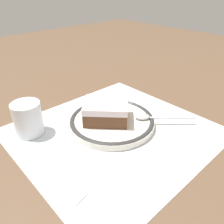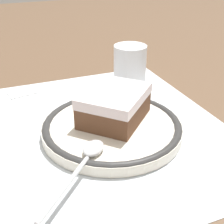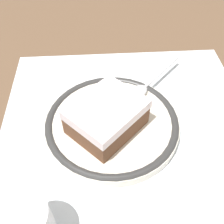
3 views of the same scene
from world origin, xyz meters
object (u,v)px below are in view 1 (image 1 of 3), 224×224
(plate, at_px, (112,121))
(spoon, at_px, (150,117))
(cup, at_px, (28,120))
(sugar_packet, at_px, (71,191))
(cake_slice, at_px, (106,111))

(plate, height_order, spoon, spoon)
(spoon, bearing_deg, plate, 138.74)
(plate, height_order, cup, cup)
(cup, xyz_separation_m, sugar_packet, (-0.03, -0.21, -0.03))
(plate, xyz_separation_m, cake_slice, (-0.01, 0.01, 0.03))
(plate, distance_m, sugar_packet, 0.22)
(cake_slice, height_order, sugar_packet, cake_slice)
(spoon, distance_m, sugar_packet, 0.26)
(cake_slice, bearing_deg, cup, 147.85)
(plate, distance_m, spoon, 0.09)
(cake_slice, relative_size, cup, 1.71)
(sugar_packet, bearing_deg, spoon, 9.81)
(plate, height_order, cake_slice, cake_slice)
(sugar_packet, bearing_deg, cake_slice, 32.38)
(cake_slice, bearing_deg, spoon, -40.54)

